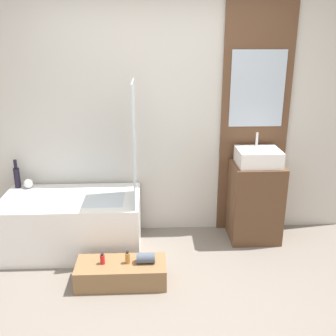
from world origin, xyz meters
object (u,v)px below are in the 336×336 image
object	(u,v)px
sink	(258,157)
vase_tall_dark	(17,176)
bathtub	(73,223)
vase_round_light	(28,183)
wooden_step_bench	(121,273)
bottle_soap_secondary	(128,258)
bottle_soap_primary	(102,259)

from	to	relation	value
sink	vase_tall_dark	world-z (taller)	sink
bathtub	vase_round_light	xyz separation A→B (m)	(-0.48, 0.27, 0.33)
wooden_step_bench	vase_tall_dark	bearing A→B (deg)	140.68
vase_tall_dark	wooden_step_bench	bearing A→B (deg)	-39.32
bathtub	bottle_soap_secondary	bearing A→B (deg)	-46.97
bottle_soap_primary	bathtub	bearing A→B (deg)	120.40
sink	bottle_soap_primary	world-z (taller)	sink
vase_round_light	bottle_soap_primary	size ratio (longest dim) A/B	0.99
vase_round_light	bottle_soap_secondary	world-z (taller)	vase_round_light
wooden_step_bench	sink	bearing A→B (deg)	29.21
sink	bottle_soap_primary	distance (m)	1.83
vase_tall_dark	bottle_soap_primary	xyz separation A→B (m)	(0.96, -0.92, -0.44)
bathtub	bottle_soap_primary	distance (m)	0.73
vase_tall_dark	bathtub	bearing A→B (deg)	-26.17
bathtub	bottle_soap_secondary	world-z (taller)	bathtub
vase_round_light	bottle_soap_primary	bearing A→B (deg)	-46.65
wooden_step_bench	vase_tall_dark	xyz separation A→B (m)	(-1.12, 0.92, 0.59)
wooden_step_bench	vase_tall_dark	size ratio (longest dim) A/B	2.61
vase_tall_dark	vase_round_light	xyz separation A→B (m)	(0.11, -0.02, -0.07)
bathtub	vase_tall_dark	world-z (taller)	vase_tall_dark
bottle_soap_primary	bottle_soap_secondary	distance (m)	0.22
wooden_step_bench	bottle_soap_primary	world-z (taller)	bottle_soap_primary
bathtub	wooden_step_bench	size ratio (longest dim) A/B	1.72
vase_tall_dark	bottle_soap_secondary	world-z (taller)	vase_tall_dark
bathtub	bottle_soap_primary	xyz separation A→B (m)	(0.37, -0.63, -0.04)
vase_tall_dark	vase_round_light	distance (m)	0.14
wooden_step_bench	bottle_soap_primary	distance (m)	0.21
wooden_step_bench	vase_round_light	xyz separation A→B (m)	(-1.01, 0.90, 0.51)
bottle_soap_primary	bottle_soap_secondary	world-z (taller)	bottle_soap_secondary
bathtub	bottle_soap_primary	size ratio (longest dim) A/B	13.48
bathtub	bottle_soap_secondary	size ratio (longest dim) A/B	11.59
sink	wooden_step_bench	bearing A→B (deg)	-150.79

